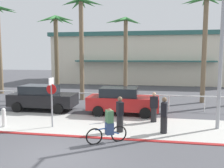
# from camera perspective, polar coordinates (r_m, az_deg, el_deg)

# --- Properties ---
(ground_plane) EXTENTS (80.00, 80.00, 0.00)m
(ground_plane) POSITION_cam_1_polar(r_m,az_deg,el_deg) (18.81, -1.24, -4.59)
(ground_plane) COLOR #4C4C51
(sidewalk_strip) EXTENTS (44.00, 4.00, 0.02)m
(sidewalk_strip) POSITION_cam_1_polar(r_m,az_deg,el_deg) (13.32, -6.05, -9.33)
(sidewalk_strip) COLOR beige
(sidewalk_strip) RESTS_ON ground
(curb_paint) EXTENTS (44.00, 0.24, 0.03)m
(curb_paint) POSITION_cam_1_polar(r_m,az_deg,el_deg) (11.49, -8.82, -11.97)
(curb_paint) COLOR maroon
(curb_paint) RESTS_ON ground
(building_backdrop) EXTENTS (24.46, 10.87, 6.61)m
(building_backdrop) POSITION_cam_1_polar(r_m,az_deg,el_deg) (34.86, 7.66, 6.04)
(building_backdrop) COLOR beige
(building_backdrop) RESTS_ON ground
(rail_fence) EXTENTS (22.95, 0.08, 1.04)m
(rail_fence) POSITION_cam_1_polar(r_m,az_deg,el_deg) (17.22, -2.19, -2.82)
(rail_fence) COLOR white
(rail_fence) RESTS_ON ground
(stop_sign_bike_lane) EXTENTS (0.52, 0.56, 2.56)m
(stop_sign_bike_lane) POSITION_cam_1_polar(r_m,az_deg,el_deg) (12.77, -13.94, -2.52)
(stop_sign_bike_lane) COLOR gray
(stop_sign_bike_lane) RESTS_ON ground
(bollard_3) EXTENTS (0.20, 0.20, 1.00)m
(bollard_3) POSITION_cam_1_polar(r_m,az_deg,el_deg) (13.83, -23.96, -7.11)
(bollard_3) COLOR white
(bollard_3) RESTS_ON ground
(streetlight_curb) EXTENTS (0.24, 2.54, 7.50)m
(streetlight_curb) POSITION_cam_1_polar(r_m,az_deg,el_deg) (12.85, 24.50, 8.76)
(streetlight_curb) COLOR #9EA0A5
(streetlight_curb) RESTS_ON ground
(palm_tree_1) EXTENTS (3.13, 3.40, 7.07)m
(palm_tree_1) POSITION_cam_1_polar(r_m,az_deg,el_deg) (21.76, -12.89, 11.02)
(palm_tree_1) COLOR brown
(palm_tree_1) RESTS_ON ground
(palm_tree_2) EXTENTS (3.58, 3.07, 8.28)m
(palm_tree_2) POSITION_cam_1_polar(r_m,az_deg,el_deg) (20.40, -7.16, 13.77)
(palm_tree_2) COLOR #756047
(palm_tree_2) RESTS_ON ground
(palm_tree_3) EXTENTS (3.17, 2.92, 7.07)m
(palm_tree_3) POSITION_cam_1_polar(r_m,az_deg,el_deg) (22.04, 3.17, 10.80)
(palm_tree_3) COLOR #756047
(palm_tree_3) RESTS_ON ground
(palm_tree_4) EXTENTS (3.70, 3.14, 8.18)m
(palm_tree_4) POSITION_cam_1_polar(r_m,az_deg,el_deg) (20.35, 20.96, 13.44)
(palm_tree_4) COLOR #756047
(palm_tree_4) RESTS_ON ground
(car_black_1) EXTENTS (4.40, 2.02, 1.69)m
(car_black_1) POSITION_cam_1_polar(r_m,az_deg,el_deg) (17.09, -15.94, -3.03)
(car_black_1) COLOR black
(car_black_1) RESTS_ON ground
(car_red_2) EXTENTS (4.40, 2.02, 1.69)m
(car_red_2) POSITION_cam_1_polar(r_m,az_deg,el_deg) (15.34, 2.41, -3.87)
(car_red_2) COLOR red
(car_red_2) RESTS_ON ground
(cyclist_blue_0) EXTENTS (1.61, 0.96, 1.50)m
(cyclist_blue_0) POSITION_cam_1_polar(r_m,az_deg,el_deg) (10.44, -0.86, -9.92)
(cyclist_blue_0) COLOR black
(cyclist_blue_0) RESTS_ON ground
(pedestrian_0) EXTENTS (0.43, 0.47, 1.74)m
(pedestrian_0) POSITION_cam_1_polar(r_m,az_deg,el_deg) (11.77, 1.86, -7.42)
(pedestrian_0) COLOR #232326
(pedestrian_0) RESTS_ON ground
(pedestrian_1) EXTENTS (0.37, 0.44, 1.75)m
(pedestrian_1) POSITION_cam_1_polar(r_m,az_deg,el_deg) (11.83, 12.06, -7.47)
(pedestrian_1) COLOR #232326
(pedestrian_1) RESTS_ON ground
(pedestrian_2) EXTENTS (0.45, 0.38, 1.68)m
(pedestrian_2) POSITION_cam_1_polar(r_m,az_deg,el_deg) (13.71, 9.74, -5.62)
(pedestrian_2) COLOR #232326
(pedestrian_2) RESTS_ON ground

